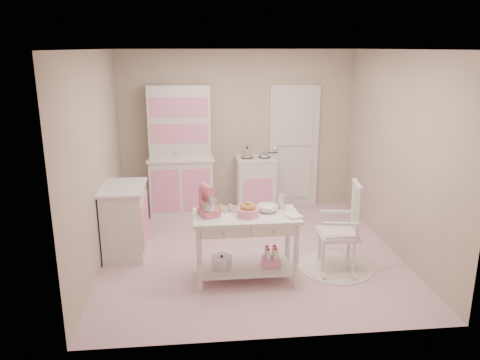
% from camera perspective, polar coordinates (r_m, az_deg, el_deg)
% --- Properties ---
extents(room_shell, '(3.84, 3.84, 2.62)m').
position_cam_1_polar(room_shell, '(5.78, 1.45, 6.15)').
color(room_shell, pink).
rests_on(room_shell, ground).
extents(door, '(0.82, 0.05, 2.04)m').
position_cam_1_polar(door, '(7.87, 6.58, 4.01)').
color(door, white).
rests_on(door, ground).
extents(hutch, '(1.06, 0.50, 2.08)m').
position_cam_1_polar(hutch, '(7.48, -7.27, 3.53)').
color(hutch, white).
rests_on(hutch, ground).
extents(stove, '(0.62, 0.57, 0.92)m').
position_cam_1_polar(stove, '(7.64, 1.90, -0.58)').
color(stove, white).
rests_on(stove, ground).
extents(base_cabinet, '(0.54, 0.84, 0.92)m').
position_cam_1_polar(base_cabinet, '(6.27, -13.82, -4.78)').
color(base_cabinet, white).
rests_on(base_cabinet, ground).
extents(lace_rug, '(0.92, 0.92, 0.01)m').
position_cam_1_polar(lace_rug, '(5.99, 11.53, -10.37)').
color(lace_rug, white).
rests_on(lace_rug, ground).
extents(rocking_chair, '(0.58, 0.78, 1.10)m').
position_cam_1_polar(rocking_chair, '(5.78, 11.83, -5.52)').
color(rocking_chair, white).
rests_on(rocking_chair, ground).
extents(work_table, '(1.20, 0.60, 0.80)m').
position_cam_1_polar(work_table, '(5.45, 0.71, -8.20)').
color(work_table, white).
rests_on(work_table, ground).
extents(stand_mixer, '(0.30, 0.34, 0.34)m').
position_cam_1_polar(stand_mixer, '(5.23, -3.87, -2.58)').
color(stand_mixer, '#E3607F').
rests_on(stand_mixer, work_table).
extents(cookie_tray, '(0.34, 0.24, 0.02)m').
position_cam_1_polar(cookie_tray, '(5.45, -1.06, -3.58)').
color(cookie_tray, silver).
rests_on(cookie_tray, work_table).
extents(bread_basket, '(0.25, 0.25, 0.09)m').
position_cam_1_polar(bread_basket, '(5.24, 1.00, -3.97)').
color(bread_basket, pink).
rests_on(bread_basket, work_table).
extents(mixing_bowl, '(0.24, 0.24, 0.08)m').
position_cam_1_polar(mixing_bowl, '(5.40, 3.37, -3.48)').
color(mixing_bowl, white).
rests_on(mixing_bowl, work_table).
extents(metal_pitcher, '(0.10, 0.10, 0.17)m').
position_cam_1_polar(metal_pitcher, '(5.49, 5.11, -2.67)').
color(metal_pitcher, silver).
rests_on(metal_pitcher, work_table).
extents(recipe_book, '(0.20, 0.24, 0.02)m').
position_cam_1_polar(recipe_book, '(5.25, 5.77, -4.41)').
color(recipe_book, white).
rests_on(recipe_book, work_table).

